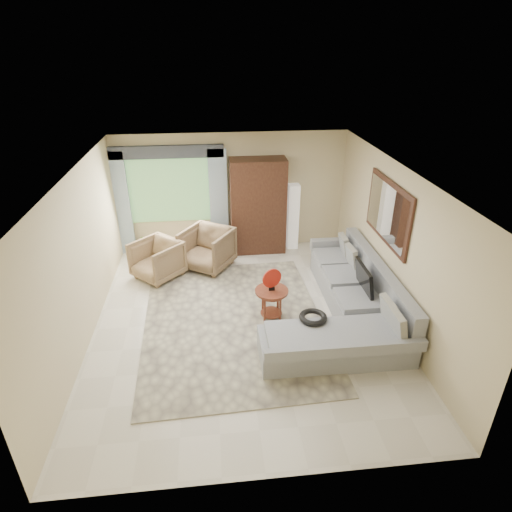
{
  "coord_description": "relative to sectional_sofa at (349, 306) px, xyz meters",
  "views": [
    {
      "loc": [
        -0.45,
        -6.05,
        4.34
      ],
      "look_at": [
        0.25,
        0.35,
        1.05
      ],
      "focal_mm": 30.0,
      "sensor_mm": 36.0,
      "label": 1
    }
  ],
  "objects": [
    {
      "name": "armoire",
      "position": [
        -1.23,
        2.9,
        0.77
      ],
      "size": [
        1.2,
        0.55,
        2.1
      ],
      "primitive_type": "cube",
      "color": "black",
      "rests_on": "ground"
    },
    {
      "name": "curtain_right",
      "position": [
        -2.08,
        3.06,
        0.87
      ],
      "size": [
        0.4,
        0.08,
        2.3
      ],
      "primitive_type": "cube",
      "color": "#9EB7CC",
      "rests_on": "ground"
    },
    {
      "name": "armchair_left",
      "position": [
        -3.38,
        1.86,
        0.11
      ],
      "size": [
        1.19,
        1.19,
        0.78
      ],
      "primitive_type": "imported",
      "rotation": [
        0.0,
        0.0,
        -0.77
      ],
      "color": "#8C714C",
      "rests_on": "ground"
    },
    {
      "name": "armchair_right",
      "position": [
        -2.38,
        2.17,
        0.15
      ],
      "size": [
        1.28,
        1.29,
        0.86
      ],
      "primitive_type": "imported",
      "rotation": [
        0.0,
        0.0,
        -0.57
      ],
      "color": "olive",
      "rests_on": "ground"
    },
    {
      "name": "garden_hose",
      "position": [
        -0.78,
        -0.62,
        0.26
      ],
      "size": [
        0.43,
        0.43,
        0.09
      ],
      "primitive_type": "torus",
      "color": "black",
      "rests_on": "sectional_sofa"
    },
    {
      "name": "window",
      "position": [
        -3.13,
        3.15,
        1.12
      ],
      "size": [
        1.8,
        0.04,
        1.4
      ],
      "primitive_type": "cube",
      "color": "#669E59",
      "rests_on": "wall_back"
    },
    {
      "name": "coffee_table",
      "position": [
        -1.31,
        0.19,
        0.01
      ],
      "size": [
        0.57,
        0.57,
        0.57
      ],
      "rotation": [
        0.0,
        0.0,
        -0.25
      ],
      "color": "#542316",
      "rests_on": "ground"
    },
    {
      "name": "tv_screen",
      "position": [
        0.27,
        0.16,
        0.44
      ],
      "size": [
        0.14,
        0.74,
        0.48
      ],
      "primitive_type": "cube",
      "rotation": [
        0.0,
        -0.17,
        0.0
      ],
      "color": "black",
      "rests_on": "sectional_sofa"
    },
    {
      "name": "valance",
      "position": [
        -3.13,
        3.08,
        1.97
      ],
      "size": [
        2.4,
        0.12,
        0.26
      ],
      "primitive_type": "cube",
      "color": "#1E232D",
      "rests_on": "wall_back"
    },
    {
      "name": "floor_lamp",
      "position": [
        -0.43,
        2.96,
        0.47
      ],
      "size": [
        0.24,
        0.24,
        1.5
      ],
      "primitive_type": "cube",
      "color": "silver",
      "rests_on": "ground"
    },
    {
      "name": "potted_plant",
      "position": [
        -3.72,
        2.75,
        0.0
      ],
      "size": [
        0.64,
        0.6,
        0.57
      ],
      "primitive_type": "imported",
      "rotation": [
        0.0,
        0.0,
        0.37
      ],
      "color": "#999999",
      "rests_on": "ground"
    },
    {
      "name": "red_disc",
      "position": [
        -1.31,
        0.19,
        0.51
      ],
      "size": [
        0.33,
        0.14,
        0.34
      ],
      "primitive_type": "cylinder",
      "rotation": [
        1.57,
        0.0,
        0.33
      ],
      "color": "#AB1D11",
      "rests_on": "coffee_table"
    },
    {
      "name": "area_rug",
      "position": [
        -1.96,
        0.15,
        -0.27
      ],
      "size": [
        3.15,
        4.11,
        0.02
      ],
      "primitive_type": "cube",
      "rotation": [
        0.0,
        0.0,
        0.04
      ],
      "color": "#BBB594",
      "rests_on": "ground"
    },
    {
      "name": "curtain_left",
      "position": [
        -4.18,
        3.06,
        0.87
      ],
      "size": [
        0.4,
        0.08,
        2.3
      ],
      "primitive_type": "cube",
      "color": "#9EB7CC",
      "rests_on": "ground"
    },
    {
      "name": "sectional_sofa",
      "position": [
        0.0,
        0.0,
        0.0
      ],
      "size": [
        2.3,
        3.46,
        0.9
      ],
      "color": "#999CA1",
      "rests_on": "ground"
    },
    {
      "name": "ground",
      "position": [
        -1.78,
        0.18,
        -0.28
      ],
      "size": [
        6.0,
        6.0,
        0.0
      ],
      "primitive_type": "plane",
      "color": "silver",
      "rests_on": "ground"
    },
    {
      "name": "wall_mirror",
      "position": [
        0.68,
        0.53,
        1.47
      ],
      "size": [
        0.05,
        1.7,
        1.05
      ],
      "color": "black",
      "rests_on": "wall_right"
    }
  ]
}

